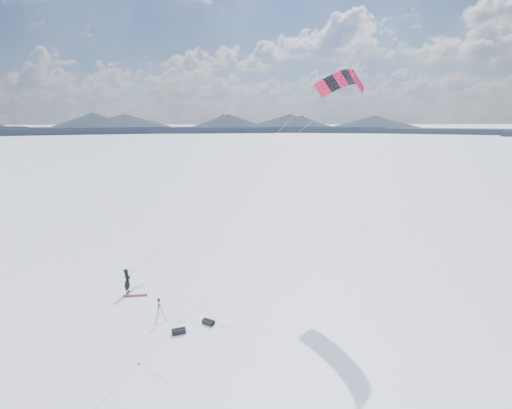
{
  "coord_description": "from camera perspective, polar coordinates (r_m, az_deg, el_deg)",
  "views": [
    {
      "loc": [
        4.62,
        -20.71,
        11.46
      ],
      "look_at": [
        8.03,
        4.81,
        5.56
      ],
      "focal_mm": 26.0,
      "sensor_mm": 36.0,
      "label": 1
    }
  ],
  "objects": [
    {
      "name": "gear_bag_b",
      "position": [
        22.45,
        -7.35,
        -17.5
      ],
      "size": [
        0.76,
        0.69,
        0.32
      ],
      "rotation": [
        0.0,
        0.0,
        -0.64
      ],
      "color": "black",
      "rests_on": "ground"
    },
    {
      "name": "tripod",
      "position": [
        22.88,
        -14.68,
        -15.0
      ],
      "size": [
        0.66,
        0.69,
        1.42
      ],
      "rotation": [
        0.0,
        0.0,
        -0.17
      ],
      "color": "black",
      "rests_on": "ground"
    },
    {
      "name": "horizon_hills",
      "position": [
        22.61,
        -19.09,
        -8.04
      ],
      "size": [
        704.0,
        704.0,
        8.88
      ],
      "color": "#1A2432",
      "rests_on": "ground"
    },
    {
      "name": "power_kite",
      "position": [
        28.71,
        13.08,
        17.73
      ],
      "size": [
        16.66,
        5.67,
        13.84
      ],
      "color": "red",
      "rests_on": "ground"
    },
    {
      "name": "snow_tracks",
      "position": [
        24.16,
        -22.06,
        -16.44
      ],
      "size": [
        13.93,
        10.25,
        0.01
      ],
      "color": "silver",
      "rests_on": "ground"
    },
    {
      "name": "gear_bag_a",
      "position": [
        21.87,
        -11.81,
        -18.55
      ],
      "size": [
        0.79,
        0.49,
        0.33
      ],
      "rotation": [
        0.0,
        0.0,
        0.2
      ],
      "color": "black",
      "rests_on": "ground"
    },
    {
      "name": "snowboard",
      "position": [
        26.65,
        -18.06,
        -13.2
      ],
      "size": [
        1.53,
        0.3,
        0.04
      ],
      "primitive_type": "cube",
      "rotation": [
        0.0,
        0.0,
        -0.01
      ],
      "color": "maroon",
      "rests_on": "ground"
    },
    {
      "name": "ground",
      "position": [
        24.12,
        -18.43,
        -16.19
      ],
      "size": [
        1800.0,
        1800.0,
        0.0
      ],
      "primitive_type": "plane",
      "color": "white"
    },
    {
      "name": "snowkiter",
      "position": [
        27.25,
        -19.04,
        -12.73
      ],
      "size": [
        0.45,
        0.66,
        1.73
      ],
      "primitive_type": "imported",
      "rotation": [
        0.0,
        0.0,
        1.51
      ],
      "color": "black",
      "rests_on": "ground"
    }
  ]
}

